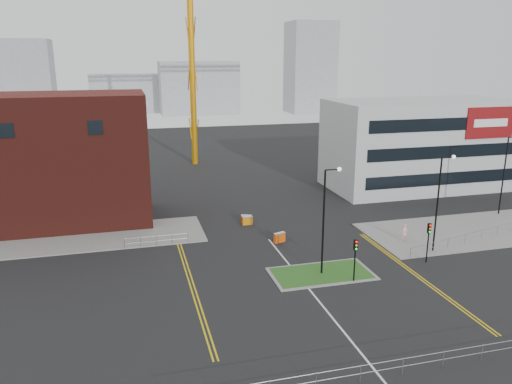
{
  "coord_description": "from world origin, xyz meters",
  "views": [
    {
      "loc": [
        -13.23,
        -27.99,
        17.81
      ],
      "look_at": [
        -1.3,
        17.13,
        5.0
      ],
      "focal_mm": 35.0,
      "sensor_mm": 36.0,
      "label": 1
    }
  ],
  "objects": [
    {
      "name": "barrier_mid",
      "position": [
        0.8,
        16.0,
        0.54
      ],
      "size": [
        1.25,
        0.79,
        1.0
      ],
      "color": "#DA4E0C",
      "rests_on": "ground"
    },
    {
      "name": "railing_right",
      "position": [
        20.5,
        11.5,
        0.78
      ],
      "size": [
        19.05,
        5.05,
        1.1
      ],
      "color": "gray",
      "rests_on": "ground"
    },
    {
      "name": "pedestrian",
      "position": [
        12.75,
        12.99,
        0.93
      ],
      "size": [
        0.78,
        0.63,
        1.87
      ],
      "primitive_type": "imported",
      "rotation": [
        0.0,
        0.0,
        0.3
      ],
      "color": "pink",
      "rests_on": "ground"
    },
    {
      "name": "pavement_right",
      "position": [
        22.0,
        14.0,
        0.06
      ],
      "size": [
        24.0,
        10.0,
        0.12
      ],
      "primitive_type": "cube",
      "color": "slate",
      "rests_on": "ground"
    },
    {
      "name": "island_kerb",
      "position": [
        2.0,
        8.0,
        0.04
      ],
      "size": [
        8.6,
        4.6,
        0.08
      ],
      "primitive_type": "cube",
      "color": "slate",
      "rests_on": "ground"
    },
    {
      "name": "traffic_light_island",
      "position": [
        4.0,
        5.98,
        2.57
      ],
      "size": [
        0.28,
        0.33,
        3.65
      ],
      "color": "black",
      "rests_on": "ground"
    },
    {
      "name": "brick_building",
      "position": [
        -22.97,
        28.0,
        6.85
      ],
      "size": [
        24.2,
        10.07,
        14.24
      ],
      "color": "#4E1913",
      "rests_on": "ground"
    },
    {
      "name": "barrier_right",
      "position": [
        -1.0,
        21.98,
        0.51
      ],
      "size": [
        1.14,
        0.44,
        0.94
      ],
      "color": "#C7780B",
      "rests_on": "ground"
    },
    {
      "name": "railing_left",
      "position": [
        -11.0,
        18.0,
        0.74
      ],
      "size": [
        6.05,
        0.05,
        1.1
      ],
      "color": "gray",
      "rests_on": "ground"
    },
    {
      "name": "skyline_b",
      "position": [
        10.0,
        130.0,
        8.0
      ],
      "size": [
        24.0,
        12.0,
        16.0
      ],
      "primitive_type": "cube",
      "color": "gray",
      "rests_on": "ground"
    },
    {
      "name": "streetlamp_island",
      "position": [
        2.22,
        8.0,
        5.41
      ],
      "size": [
        1.46,
        0.36,
        9.18
      ],
      "color": "black",
      "rests_on": "ground"
    },
    {
      "name": "centre_line",
      "position": [
        0.0,
        2.0,
        0.01
      ],
      "size": [
        0.15,
        30.0,
        0.01
      ],
      "primitive_type": "cube",
      "color": "silver",
      "rests_on": "ground"
    },
    {
      "name": "ground",
      "position": [
        0.0,
        0.0,
        0.0
      ],
      "size": [
        200.0,
        200.0,
        0.0
      ],
      "primitive_type": "plane",
      "color": "black",
      "rests_on": "ground"
    },
    {
      "name": "yellow_left_b",
      "position": [
        -8.7,
        10.0,
        0.01
      ],
      "size": [
        0.12,
        24.0,
        0.01
      ],
      "primitive_type": "cube",
      "color": "gold",
      "rests_on": "ground"
    },
    {
      "name": "skyline_c",
      "position": [
        45.0,
        125.0,
        14.0
      ],
      "size": [
        14.0,
        12.0,
        28.0
      ],
      "primitive_type": "cube",
      "color": "gray",
      "rests_on": "ground"
    },
    {
      "name": "yellow_right_b",
      "position": [
        9.8,
        6.0,
        0.01
      ],
      "size": [
        0.12,
        20.0,
        0.01
      ],
      "primitive_type": "cube",
      "color": "gold",
      "rests_on": "ground"
    },
    {
      "name": "railing_front",
      "position": [
        0.0,
        -6.0,
        0.78
      ],
      "size": [
        24.05,
        0.05,
        1.1
      ],
      "color": "gray",
      "rests_on": "ground"
    },
    {
      "name": "skyline_d",
      "position": [
        -8.0,
        140.0,
        6.0
      ],
      "size": [
        30.0,
        12.0,
        12.0
      ],
      "primitive_type": "cube",
      "color": "gray",
      "rests_on": "ground"
    },
    {
      "name": "streetlamp_right_far",
      "position": [
        28.22,
        18.0,
        5.41
      ],
      "size": [
        1.46,
        0.36,
        9.18
      ],
      "color": "black",
      "rests_on": "ground"
    },
    {
      "name": "skyline_a",
      "position": [
        -40.0,
        120.0,
        11.0
      ],
      "size": [
        18.0,
        12.0,
        22.0
      ],
      "primitive_type": "cube",
      "color": "gray",
      "rests_on": "ground"
    },
    {
      "name": "pavement_left",
      "position": [
        -20.0,
        22.0,
        0.06
      ],
      "size": [
        28.0,
        8.0,
        0.12
      ],
      "primitive_type": "cube",
      "color": "slate",
      "rests_on": "ground"
    },
    {
      "name": "grass_island",
      "position": [
        2.0,
        8.0,
        0.06
      ],
      "size": [
        8.0,
        4.0,
        0.12
      ],
      "primitive_type": "cube",
      "color": "#25521B",
      "rests_on": "ground"
    },
    {
      "name": "yellow_left_a",
      "position": [
        -9.0,
        10.0,
        0.01
      ],
      "size": [
        0.12,
        24.0,
        0.01
      ],
      "primitive_type": "cube",
      "color": "gold",
      "rests_on": "ground"
    },
    {
      "name": "barrier_left",
      "position": [
        -1.0,
        22.39,
        0.52
      ],
      "size": [
        1.2,
        0.74,
        0.96
      ],
      "color": "#E03E0C",
      "rests_on": "ground"
    },
    {
      "name": "office_block",
      "position": [
        26.01,
        31.97,
        6.0
      ],
      "size": [
        25.0,
        12.2,
        12.0
      ],
      "color": "#AFB1B4",
      "rests_on": "ground"
    },
    {
      "name": "yellow_right_a",
      "position": [
        9.5,
        6.0,
        0.01
      ],
      "size": [
        0.12,
        20.0,
        0.01
      ],
      "primitive_type": "cube",
      "color": "gold",
      "rests_on": "ground"
    },
    {
      "name": "traffic_light_right",
      "position": [
        12.0,
        7.98,
        2.57
      ],
      "size": [
        0.28,
        0.33,
        3.65
      ],
      "color": "black",
      "rests_on": "ground"
    },
    {
      "name": "streetlamp_right_near",
      "position": [
        14.22,
        10.0,
        5.41
      ],
      "size": [
        1.46,
        0.36,
        9.18
      ],
      "color": "black",
      "rests_on": "ground"
    }
  ]
}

